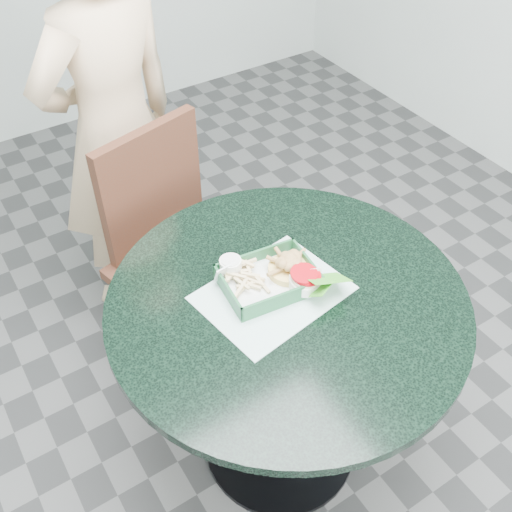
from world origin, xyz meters
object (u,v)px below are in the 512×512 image
cafe_table (285,343)px  food_basket (268,286)px  dining_chair (170,241)px  crab_sandwich (287,267)px  diner_person (114,120)px  sauce_ramekin (229,272)px

cafe_table → food_basket: size_ratio=3.94×
cafe_table → food_basket: 0.20m
cafe_table → dining_chair: size_ratio=1.04×
dining_chair → crab_sandwich: (0.11, -0.55, 0.27)m
dining_chair → diner_person: 0.47m
crab_sandwich → diner_person: bearing=97.8°
dining_chair → sauce_ramekin: bearing=-108.3°
dining_chair → food_basket: bearing=-99.8°
cafe_table → dining_chair: dining_chair is taller
diner_person → sauce_ramekin: size_ratio=28.23×
cafe_table → sauce_ramekin: sauce_ramekin is taller
cafe_table → diner_person: size_ratio=0.57×
diner_person → food_basket: (0.06, -0.90, -0.08)m
cafe_table → diner_person: 1.00m
cafe_table → food_basket: food_basket is taller
crab_sandwich → dining_chair: bearing=101.5°
sauce_ramekin → crab_sandwich: bearing=-25.2°
food_basket → crab_sandwich: size_ratio=2.13×
crab_sandwich → sauce_ramekin: size_ratio=1.92×
food_basket → sauce_ramekin: bearing=136.3°
diner_person → food_basket: diner_person is taller
cafe_table → food_basket: (-0.02, 0.07, 0.19)m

